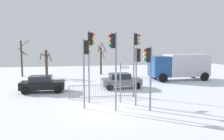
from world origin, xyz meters
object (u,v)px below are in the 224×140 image
traffic_light_mid_left (136,50)px  car_grey_mid (121,80)px  bare_tree_right (101,59)px  car_black_far (42,84)px  bare_tree_left (46,63)px  direction_sign_post (121,80)px  delivery_truck (179,66)px  traffic_light_rear_right (149,64)px  bare_tree_centre (22,58)px  traffic_light_foreground_left (137,63)px  traffic_light_mid_right (114,54)px  traffic_light_foreground_right (86,58)px  traffic_light_rear_left (90,51)px

traffic_light_mid_left → car_grey_mid: (-0.35, 3.70, -3.01)m
traffic_light_mid_left → bare_tree_right: 13.96m
car_black_far → bare_tree_left: (-0.71, 9.30, 1.16)m
direction_sign_post → delivery_truck: delivery_truck is taller
delivery_truck → bare_tree_left: (-16.04, 5.27, 0.18)m
traffic_light_rear_right → bare_tree_centre: size_ratio=0.83×
car_grey_mid → bare_tree_right: bare_tree_right is taller
car_grey_mid → bare_tree_centre: 15.27m
traffic_light_foreground_left → traffic_light_rear_right: 1.32m
delivery_truck → bare_tree_right: 10.85m
traffic_light_mid_right → car_grey_mid: bearing=14.7°
traffic_light_rear_right → direction_sign_post: 2.83m
traffic_light_foreground_left → bare_tree_right: (-0.38, 16.17, -0.75)m
traffic_light_mid_right → bare_tree_right: 17.23m
traffic_light_foreground_left → traffic_light_mid_right: (-1.83, -0.95, 0.67)m
traffic_light_foreground_right → bare_tree_centre: bare_tree_centre is taller
traffic_light_mid_right → traffic_light_mid_left: bearing=-5.1°
delivery_truck → bare_tree_centre: bare_tree_centre is taller
traffic_light_rear_left → traffic_light_foreground_right: size_ratio=1.13×
traffic_light_foreground_right → traffic_light_rear_right: traffic_light_foreground_right is taller
direction_sign_post → car_grey_mid: 5.38m
traffic_light_mid_left → bare_tree_centre: (-11.62, 13.86, -1.24)m
car_grey_mid → bare_tree_left: bearing=129.5°
traffic_light_mid_left → delivery_truck: bearing=157.3°
delivery_truck → bare_tree_left: 16.89m
traffic_light_rear_right → bare_tree_right: bare_tree_right is taller
traffic_light_mid_right → car_grey_mid: traffic_light_mid_right is taller
direction_sign_post → car_black_far: direction_sign_post is taller
traffic_light_foreground_left → bare_tree_right: size_ratio=0.88×
traffic_light_rear_left → traffic_light_rear_right: traffic_light_rear_left is taller
traffic_light_rear_right → traffic_light_rear_left: bearing=91.0°
direction_sign_post → bare_tree_right: size_ratio=0.64×
traffic_light_rear_left → bare_tree_right: traffic_light_rear_left is taller
traffic_light_foreground_left → car_grey_mid: bearing=138.5°
traffic_light_rear_left → bare_tree_centre: traffic_light_rear_left is taller
delivery_truck → bare_tree_left: bearing=-19.2°
traffic_light_foreground_right → delivery_truck: size_ratio=0.65×
traffic_light_foreground_right → traffic_light_mid_left: bearing=90.4°
bare_tree_centre → delivery_truck: bearing=-18.7°
direction_sign_post → traffic_light_mid_right: bearing=-136.7°
traffic_light_mid_left → car_grey_mid: 4.78m
direction_sign_post → car_grey_mid: size_ratio=0.75×
bare_tree_centre → traffic_light_rear_left: bearing=-62.0°
traffic_light_foreground_right → traffic_light_rear_left: bearing=132.8°
direction_sign_post → car_grey_mid: direction_sign_post is taller
delivery_truck → bare_tree_centre: (-19.33, 6.55, 0.80)m
traffic_light_rear_left → car_black_far: bearing=-96.9°
traffic_light_foreground_right → delivery_truck: bearing=99.5°
traffic_light_mid_left → traffic_light_foreground_right: 4.75m
traffic_light_rear_left → traffic_light_rear_right: size_ratio=1.26×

